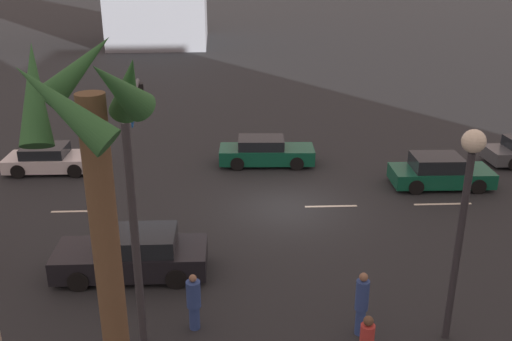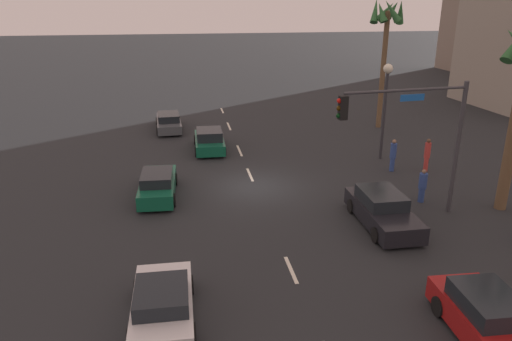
{
  "view_description": "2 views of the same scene",
  "coord_description": "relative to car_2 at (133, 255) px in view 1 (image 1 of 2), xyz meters",
  "views": [
    {
      "loc": [
        2.21,
        20.34,
        9.46
      ],
      "look_at": [
        1.23,
        -0.47,
        1.41
      ],
      "focal_mm": 39.63,
      "sensor_mm": 36.0,
      "label": 1
    },
    {
      "loc": [
        23.35,
        -3.71,
        9.37
      ],
      "look_at": [
        0.81,
        -0.07,
        1.17
      ],
      "focal_mm": 34.2,
      "sensor_mm": 36.0,
      "label": 2
    }
  ],
  "objects": [
    {
      "name": "pedestrian_2",
      "position": [
        -6.43,
        3.32,
        0.31
      ],
      "size": [
        0.43,
        0.43,
        1.85
      ],
      "color": "#2D478C",
      "rests_on": "ground_plane"
    },
    {
      "name": "car_5",
      "position": [
        -4.74,
        -9.65,
        -0.05
      ],
      "size": [
        4.52,
        1.9,
        1.32
      ],
      "color": "#0F5138",
      "rests_on": "ground_plane"
    },
    {
      "name": "streetlamp",
      "position": [
        -8.66,
        3.57,
        3.37
      ],
      "size": [
        0.56,
        0.56,
        5.71
      ],
      "color": "#2D2D33",
      "rests_on": "ground_plane"
    },
    {
      "name": "car_3",
      "position": [
        5.23,
        -9.23,
        -0.09
      ],
      "size": [
        4.06,
        1.94,
        1.24
      ],
      "color": "silver",
      "rests_on": "ground_plane"
    },
    {
      "name": "car_4",
      "position": [
        -12.06,
        -6.6,
        -0.03
      ],
      "size": [
        4.28,
        1.98,
        1.39
      ],
      "color": "#0F5138",
      "rests_on": "ground_plane"
    },
    {
      "name": "lane_stripe_4",
      "position": [
        3.03,
        -4.72,
        -0.66
      ],
      "size": [
        1.87,
        0.14,
        0.01
      ],
      "primitive_type": "cube",
      "color": "silver",
      "rests_on": "ground_plane"
    },
    {
      "name": "pedestrian_3",
      "position": [
        -2.05,
        2.87,
        0.19
      ],
      "size": [
        0.54,
        0.54,
        1.65
      ],
      "color": "#2D478C",
      "rests_on": "ground_plane"
    },
    {
      "name": "traffic_signal",
      "position": [
        -0.58,
        1.53,
        3.46
      ],
      "size": [
        0.84,
        5.94,
        5.99
      ],
      "color": "#38383D",
      "rests_on": "ground_plane"
    },
    {
      "name": "car_2",
      "position": [
        0.0,
        0.0,
        0.0
      ],
      "size": [
        4.69,
        1.96,
        1.44
      ],
      "color": "black",
      "rests_on": "ground_plane"
    },
    {
      "name": "palm_tree_2",
      "position": [
        -0.67,
        6.22,
        5.04
      ],
      "size": [
        2.43,
        2.67,
        8.26
      ],
      "color": "brown",
      "rests_on": "ground_plane"
    },
    {
      "name": "ground_plane",
      "position": [
        -5.31,
        -4.72,
        -0.67
      ],
      "size": [
        220.0,
        220.0,
        0.0
      ],
      "primitive_type": "plane",
      "color": "#232628"
    },
    {
      "name": "lane_stripe_3",
      "position": [
        -7.06,
        -4.72,
        -0.66
      ],
      "size": [
        2.09,
        0.14,
        0.01
      ],
      "primitive_type": "cube",
      "color": "silver",
      "rests_on": "ground_plane"
    },
    {
      "name": "lane_stripe_2",
      "position": [
        -11.6,
        -4.72,
        -0.66
      ],
      "size": [
        2.35,
        0.14,
        0.01
      ],
      "primitive_type": "cube",
      "color": "silver",
      "rests_on": "ground_plane"
    }
  ]
}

